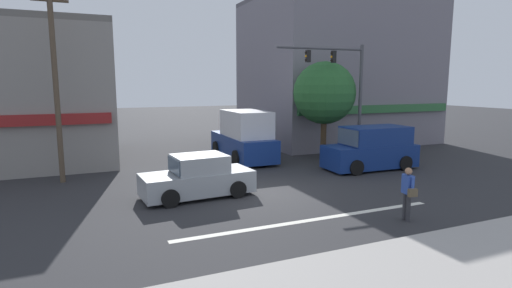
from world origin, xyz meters
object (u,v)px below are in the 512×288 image
(traffic_light_mast, at_px, (345,84))
(pedestrian_foreground_with_bag, at_px, (408,191))
(street_tree, at_px, (324,93))
(utility_pole_near_left, at_px, (56,86))
(sedan_crossing_rightbound, at_px, (198,178))
(van_parked_curbside, at_px, (372,149))
(box_truck_crossing_center, at_px, (244,138))

(traffic_light_mast, xyz_separation_m, pedestrian_foreground_with_bag, (-3.62, -8.41, -3.22))
(traffic_light_mast, bearing_deg, street_tree, 103.41)
(street_tree, distance_m, pedestrian_foreground_with_bag, 10.68)
(utility_pole_near_left, xyz_separation_m, traffic_light_mast, (13.57, -1.25, 0.07))
(utility_pole_near_left, bearing_deg, sedan_crossing_rightbound, -43.31)
(utility_pole_near_left, height_order, traffic_light_mast, utility_pole_near_left)
(van_parked_curbside, height_order, pedestrian_foreground_with_bag, van_parked_curbside)
(sedan_crossing_rightbound, height_order, pedestrian_foreground_with_bag, pedestrian_foreground_with_bag)
(utility_pole_near_left, bearing_deg, traffic_light_mast, -5.27)
(van_parked_curbside, bearing_deg, box_truck_crossing_center, 136.12)
(utility_pole_near_left, relative_size, sedan_crossing_rightbound, 1.88)
(street_tree, bearing_deg, box_truck_crossing_center, 160.20)
(sedan_crossing_rightbound, bearing_deg, box_truck_crossing_center, 54.96)
(street_tree, height_order, pedestrian_foreground_with_bag, street_tree)
(street_tree, height_order, van_parked_curbside, street_tree)
(traffic_light_mast, relative_size, van_parked_curbside, 1.33)
(utility_pole_near_left, distance_m, box_truck_crossing_center, 9.63)
(utility_pole_near_left, distance_m, van_parked_curbside, 14.64)
(street_tree, xyz_separation_m, pedestrian_foreground_with_bag, (-3.29, -9.78, -2.73))
(street_tree, bearing_deg, pedestrian_foreground_with_bag, -108.60)
(street_tree, height_order, utility_pole_near_left, utility_pole_near_left)
(sedan_crossing_rightbound, height_order, van_parked_curbside, van_parked_curbside)
(street_tree, bearing_deg, sedan_crossing_rightbound, -151.48)
(street_tree, distance_m, box_truck_crossing_center, 5.07)
(utility_pole_near_left, xyz_separation_m, box_truck_crossing_center, (9.05, 1.63, -2.86))
(utility_pole_near_left, relative_size, van_parked_curbside, 1.70)
(traffic_light_mast, height_order, box_truck_crossing_center, traffic_light_mast)
(van_parked_curbside, xyz_separation_m, pedestrian_foreground_with_bag, (-4.02, -6.56, -0.05))
(street_tree, height_order, sedan_crossing_rightbound, street_tree)
(traffic_light_mast, distance_m, box_truck_crossing_center, 6.11)
(traffic_light_mast, relative_size, box_truck_crossing_center, 1.10)
(traffic_light_mast, height_order, pedestrian_foreground_with_bag, traffic_light_mast)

